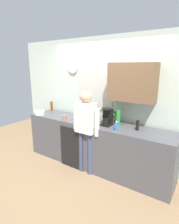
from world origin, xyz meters
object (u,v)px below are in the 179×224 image
object	(u,v)px
person_at_sink	(86,126)
bottle_olive_oil	(85,116)
coffee_maker	(107,117)
bottle_green_wine	(93,112)
bottle_red_vinegar	(77,114)
bottle_amber_beer	(52,106)
dish_soap	(116,126)
potted_plant	(113,115)
cup_terracotta_mug	(65,118)
bottle_clear_soda	(118,118)
bottle_dark_sauce	(138,125)
mixing_bowl	(40,113)
cup_yellow_cup	(85,115)

from	to	relation	value
person_at_sink	bottle_olive_oil	bearing A→B (deg)	135.40
coffee_maker	bottle_green_wine	bearing A→B (deg)	154.92
bottle_red_vinegar	bottle_amber_beer	bearing A→B (deg)	166.08
dish_soap	bottle_green_wine	bearing A→B (deg)	152.29
bottle_green_wine	potted_plant	xyz separation A→B (m)	(0.44, 0.02, -0.02)
bottle_olive_oil	person_at_sink	distance (m)	0.28
bottle_red_vinegar	cup_terracotta_mug	xyz separation A→B (m)	(-0.17, -0.20, -0.06)
cup_terracotta_mug	dish_soap	distance (m)	1.16
bottle_clear_soda	dish_soap	bearing A→B (deg)	-69.04
bottle_dark_sauce	dish_soap	world-z (taller)	same
coffee_maker	bottle_green_wine	size ratio (longest dim) A/B	1.10
dish_soap	person_at_sink	size ratio (longest dim) A/B	0.11
coffee_maker	bottle_clear_soda	world-z (taller)	coffee_maker
potted_plant	bottle_green_wine	bearing A→B (deg)	-176.79
bottle_green_wine	mixing_bowl	xyz separation A→B (m)	(-1.19, -0.41, -0.11)
bottle_amber_beer	dish_soap	size ratio (longest dim) A/B	1.28
bottle_clear_soda	bottle_dark_sauce	world-z (taller)	bottle_clear_soda
mixing_bowl	person_at_sink	size ratio (longest dim) A/B	0.14
bottle_dark_sauce	bottle_green_wine	bearing A→B (deg)	170.43
bottle_amber_beer	bottle_dark_sauce	xyz separation A→B (m)	(2.28, -0.20, -0.03)
cup_yellow_cup	dish_soap	distance (m)	1.02
cup_yellow_cup	bottle_amber_beer	bearing A→B (deg)	178.87
bottle_olive_oil	bottle_amber_beer	bearing A→B (deg)	165.43
potted_plant	dish_soap	xyz separation A→B (m)	(0.29, -0.41, -0.05)
coffee_maker	mixing_bowl	xyz separation A→B (m)	(-1.64, -0.20, -0.11)
bottle_amber_beer	person_at_sink	bearing A→B (deg)	-20.36
coffee_maker	cup_terracotta_mug	world-z (taller)	coffee_maker
bottle_dark_sauce	cup_terracotta_mug	world-z (taller)	bottle_dark_sauce
bottle_amber_beer	cup_terracotta_mug	distance (m)	0.93
bottle_red_vinegar	person_at_sink	bearing A→B (deg)	-33.01
cup_terracotta_mug	person_at_sink	size ratio (longest dim) A/B	0.06
bottle_green_wine	dish_soap	distance (m)	0.83
person_at_sink	dish_soap	bearing A→B (deg)	17.98
bottle_dark_sauce	person_at_sink	distance (m)	0.92
bottle_green_wine	bottle_amber_beer	size ratio (longest dim) A/B	1.30
bottle_amber_beer	cup_yellow_cup	bearing A→B (deg)	-1.13
bottle_clear_soda	cup_terracotta_mug	bearing A→B (deg)	-162.91
cup_yellow_cup	mixing_bowl	bearing A→B (deg)	-156.93
bottle_olive_oil	person_at_sink	xyz separation A→B (m)	(0.16, -0.20, -0.11)
bottle_amber_beer	bottle_dark_sauce	distance (m)	2.29
bottle_olive_oil	potted_plant	distance (m)	0.54
cup_yellow_cup	person_at_sink	world-z (taller)	person_at_sink
bottle_green_wine	cup_terracotta_mug	world-z (taller)	bottle_green_wine
mixing_bowl	bottle_olive_oil	bearing A→B (deg)	5.22
bottle_olive_oil	potted_plant	size ratio (longest dim) A/B	1.09
coffee_maker	potted_plant	world-z (taller)	coffee_maker
bottle_olive_oil	mixing_bowl	distance (m)	1.21
person_at_sink	coffee_maker	bearing A→B (deg)	52.01
mixing_bowl	bottle_green_wine	bearing A→B (deg)	18.99
bottle_dark_sauce	person_at_sink	bearing A→B (deg)	-159.02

